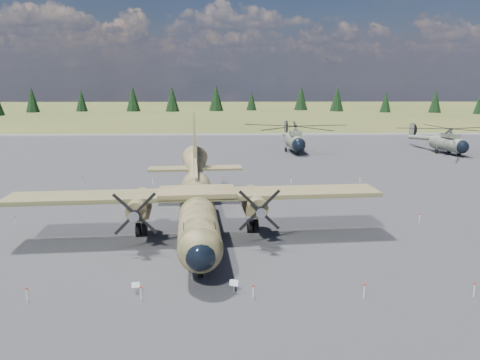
{
  "coord_description": "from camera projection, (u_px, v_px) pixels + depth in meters",
  "views": [
    {
      "loc": [
        0.68,
        -36.75,
        11.44
      ],
      "look_at": [
        1.69,
        2.0,
        3.34
      ],
      "focal_mm": 35.0,
      "sensor_mm": 36.0,
      "label": 1
    }
  ],
  "objects": [
    {
      "name": "barrier_fence",
      "position": [
        214.0,
        219.0,
        38.09
      ],
      "size": [
        33.12,
        29.62,
        0.85
      ],
      "color": "silver",
      "rests_on": "ground"
    },
    {
      "name": "info_placard_left",
      "position": [
        136.0,
        286.0,
        25.72
      ],
      "size": [
        0.46,
        0.23,
        0.69
      ],
      "rotation": [
        0.0,
        0.0,
        0.12
      ],
      "color": "gray",
      "rests_on": "ground"
    },
    {
      "name": "info_placard_right",
      "position": [
        234.0,
        284.0,
        25.83
      ],
      "size": [
        0.53,
        0.32,
        0.77
      ],
      "rotation": [
        0.0,
        0.0,
        -0.25
      ],
      "color": "gray",
      "rests_on": "ground"
    },
    {
      "name": "ground",
      "position": [
        220.0,
        225.0,
        38.28
      ],
      "size": [
        500.0,
        500.0,
        0.0
      ],
      "primitive_type": "plane",
      "color": "brown",
      "rests_on": "ground"
    },
    {
      "name": "helicopter_mid",
      "position": [
        448.0,
        136.0,
        75.53
      ],
      "size": [
        20.27,
        21.34,
        4.27
      ],
      "rotation": [
        0.0,
        0.0,
        0.24
      ],
      "color": "slate",
      "rests_on": "ground"
    },
    {
      "name": "helicopter_near",
      "position": [
        295.0,
        133.0,
        77.13
      ],
      "size": [
        18.62,
        21.58,
        4.58
      ],
      "rotation": [
        0.0,
        0.0,
        0.03
      ],
      "color": "slate",
      "rests_on": "ground"
    },
    {
      "name": "apron",
      "position": [
        222.0,
        196.0,
        48.07
      ],
      "size": [
        120.0,
        120.0,
        0.04
      ],
      "primitive_type": "cube",
      "color": "slate",
      "rests_on": "ground"
    },
    {
      "name": "treeline",
      "position": [
        184.0,
        164.0,
        39.32
      ],
      "size": [
        335.33,
        332.61,
        10.99
      ],
      "color": "black",
      "rests_on": "ground"
    },
    {
      "name": "transport_plane",
      "position": [
        197.0,
        200.0,
        35.93
      ],
      "size": [
        27.59,
        25.0,
        9.08
      ],
      "rotation": [
        0.0,
        0.0,
        0.08
      ],
      "color": "#3C4023",
      "rests_on": "ground"
    }
  ]
}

